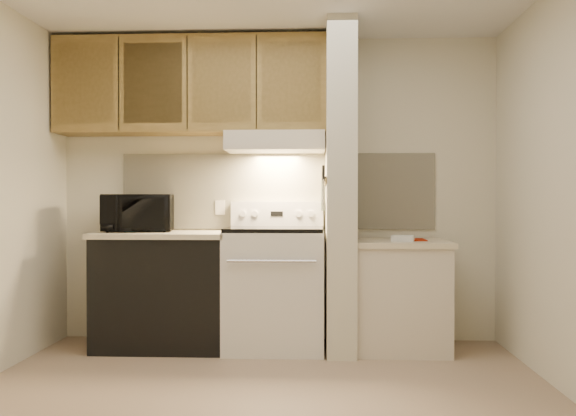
{
  "coord_description": "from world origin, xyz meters",
  "views": [
    {
      "loc": [
        0.32,
        -3.58,
        1.16
      ],
      "look_at": [
        0.12,
        0.75,
        1.11
      ],
      "focal_mm": 38.0,
      "sensor_mm": 36.0,
      "label": 1
    }
  ],
  "objects": [
    {
      "name": "wall_right",
      "position": [
        1.8,
        0.0,
        1.25
      ],
      "size": [
        0.02,
        3.0,
        2.5
      ],
      "primitive_type": "cube",
      "color": "beige",
      "rests_on": "floor"
    },
    {
      "name": "upper_cabinets",
      "position": [
        -0.69,
        1.32,
        2.08
      ],
      "size": [
        2.18,
        0.33,
        0.77
      ],
      "primitive_type": "cube",
      "color": "olive",
      "rests_on": "wall_back"
    },
    {
      "name": "microwave",
      "position": [
        -1.1,
        1.22,
        1.06
      ],
      "size": [
        0.59,
        0.44,
        0.3
      ],
      "primitive_type": "imported",
      "rotation": [
        0.0,
        0.0,
        0.16
      ],
      "color": "black",
      "rests_on": "left_countertop"
    },
    {
      "name": "cooktop",
      "position": [
        0.0,
        1.16,
        0.94
      ],
      "size": [
        0.74,
        0.64,
        0.03
      ],
      "primitive_type": "cube",
      "color": "black",
      "rests_on": "range_body"
    },
    {
      "name": "cab_gap_a",
      "position": [
        -1.23,
        1.16,
        2.08
      ],
      "size": [
        0.01,
        0.01,
        0.73
      ],
      "primitive_type": "cube",
      "color": "black",
      "rests_on": "upper_cabinets"
    },
    {
      "name": "red_folder",
      "position": [
        1.07,
        1.18,
        0.85
      ],
      "size": [
        0.2,
        0.27,
        0.01
      ],
      "primitive_type": "cube",
      "rotation": [
        0.0,
        0.0,
        -0.02
      ],
      "color": "#971A04",
      "rests_on": "right_countertop"
    },
    {
      "name": "teal_jar",
      "position": [
        -1.14,
        1.14,
        0.96
      ],
      "size": [
        0.11,
        0.11,
        0.11
      ],
      "primitive_type": "cylinder",
      "rotation": [
        0.0,
        0.0,
        0.2
      ],
      "color": "#205D5C",
      "rests_on": "left_countertop"
    },
    {
      "name": "knife_handle_e",
      "position": [
        0.38,
        1.25,
        1.37
      ],
      "size": [
        0.02,
        0.02,
        0.1
      ],
      "primitive_type": "cylinder",
      "color": "black",
      "rests_on": "knife_strip"
    },
    {
      "name": "knife_handle_b",
      "position": [
        0.38,
        1.02,
        1.37
      ],
      "size": [
        0.02,
        0.02,
        0.1
      ],
      "primitive_type": "cylinder",
      "color": "black",
      "rests_on": "knife_strip"
    },
    {
      "name": "cab_door_b",
      "position": [
        -0.96,
        1.17,
        2.08
      ],
      "size": [
        0.46,
        0.01,
        0.63
      ],
      "primitive_type": "cube",
      "color": "olive",
      "rests_on": "upper_cabinets"
    },
    {
      "name": "knife_handle_d",
      "position": [
        0.38,
        1.18,
        1.37
      ],
      "size": [
        0.02,
        0.02,
        0.1
      ],
      "primitive_type": "cylinder",
      "color": "black",
      "rests_on": "knife_strip"
    },
    {
      "name": "right_cab_base",
      "position": [
        0.97,
        1.15,
        0.4
      ],
      "size": [
        0.7,
        0.6,
        0.81
      ],
      "primitive_type": "cube",
      "color": "beige",
      "rests_on": "floor"
    },
    {
      "name": "range_knob_left_inner",
      "position": [
        -0.18,
        1.4,
        1.05
      ],
      "size": [
        0.05,
        0.02,
        0.05
      ],
      "primitive_type": "cylinder",
      "rotation": [
        1.57,
        0.0,
        0.0
      ],
      "color": "silver",
      "rests_on": "range_backguard"
    },
    {
      "name": "knife_blade_d",
      "position": [
        0.38,
        1.19,
        1.22
      ],
      "size": [
        0.01,
        0.04,
        0.16
      ],
      "primitive_type": "cube",
      "color": "silver",
      "rests_on": "knife_strip"
    },
    {
      "name": "hood_lip",
      "position": [
        0.0,
        1.07,
        1.58
      ],
      "size": [
        0.78,
        0.04,
        0.06
      ],
      "primitive_type": "cube",
      "color": "beige",
      "rests_on": "range_hood"
    },
    {
      "name": "knife_blade_c",
      "position": [
        0.38,
        1.11,
        1.2
      ],
      "size": [
        0.01,
        0.04,
        0.2
      ],
      "primitive_type": "cube",
      "color": "silver",
      "rests_on": "knife_strip"
    },
    {
      "name": "knife_strip",
      "position": [
        0.39,
        1.1,
        1.32
      ],
      "size": [
        0.02,
        0.42,
        0.04
      ],
      "primitive_type": "cube",
      "color": "black",
      "rests_on": "partition_pillar"
    },
    {
      "name": "knife_handle_c",
      "position": [
        0.38,
        1.11,
        1.37
      ],
      "size": [
        0.02,
        0.02,
        0.1
      ],
      "primitive_type": "cylinder",
      "color": "black",
      "rests_on": "knife_strip"
    },
    {
      "name": "oven_mitt",
      "position": [
        0.38,
        1.32,
        1.2
      ],
      "size": [
        0.03,
        0.1,
        0.25
      ],
      "primitive_type": "cube",
      "color": "gray",
      "rests_on": "partition_pillar"
    },
    {
      "name": "range_backguard",
      "position": [
        0.0,
        1.44,
        1.05
      ],
      "size": [
        0.76,
        0.08,
        0.2
      ],
      "primitive_type": "cube",
      "color": "silver",
      "rests_on": "range_body"
    },
    {
      "name": "dishwasher_front",
      "position": [
        -0.88,
        1.17,
        0.43
      ],
      "size": [
        1.0,
        0.63,
        0.87
      ],
      "primitive_type": "cube",
      "color": "black",
      "rests_on": "floor"
    },
    {
      "name": "range_body",
      "position": [
        0.0,
        1.16,
        0.46
      ],
      "size": [
        0.76,
        0.65,
        0.92
      ],
      "primitive_type": "cube",
      "color": "silver",
      "rests_on": "floor"
    },
    {
      "name": "spoon_rest",
      "position": [
        -1.22,
        1.3,
        0.92
      ],
      "size": [
        0.24,
        0.12,
        0.02
      ],
      "primitive_type": "cube",
      "rotation": [
        0.0,
        0.0,
        0.2
      ],
      "color": "black",
      "rests_on": "left_countertop"
    },
    {
      "name": "cab_door_d",
      "position": [
        0.13,
        1.17,
        2.08
      ],
      "size": [
        0.46,
        0.01,
        0.63
      ],
      "primitive_type": "cube",
      "color": "olive",
      "rests_on": "upper_cabinets"
    },
    {
      "name": "backsplash",
      "position": [
        0.0,
        1.49,
        1.24
      ],
      "size": [
        2.6,
        0.02,
        0.63
      ],
      "primitive_type": "cube",
      "color": "#F4ECCA",
      "rests_on": "wall_back"
    },
    {
      "name": "knife_blade_b",
      "position": [
        0.38,
        1.03,
        1.21
      ],
      "size": [
        0.01,
        0.04,
        0.18
      ],
      "primitive_type": "cube",
      "color": "silver",
      "rests_on": "knife_strip"
    },
    {
      "name": "knife_handle_a",
      "position": [
        0.38,
        0.94,
        1.37
      ],
      "size": [
        0.02,
        0.02,
        0.1
      ],
      "primitive_type": "cylinder",
      "color": "black",
      "rests_on": "knife_strip"
    },
    {
      "name": "pillar_trim",
      "position": [
        0.39,
        1.15,
        1.3
      ],
      "size": [
        0.01,
        0.7,
        0.04
      ],
      "primitive_type": "cube",
      "color": "olive",
      "rests_on": "partition_pillar"
    },
    {
      "name": "floor",
      "position": [
        0.0,
        0.0,
        0.0
      ],
      "size": [
        3.6,
        3.6,
        0.0
      ],
      "primitive_type": "plane",
      "color": "tan",
      "rests_on": "ground"
    },
    {
      "name": "oven_window",
      "position": [
        0.0,
        0.84,
        0.5
      ],
      "size": [
        0.5,
        0.01,
        0.3
      ],
      "primitive_type": "cube",
      "color": "black",
      "rests_on": "range_body"
    },
    {
      "name": "range_hood",
      "position": [
        0.0,
        1.28,
        1.62
      ],
      "size": [
        0.78,
        0.44,
        0.15
      ],
      "primitive_type": "cube",
      "color": "beige",
      "rests_on": "upper_cabinets"
    },
    {
      "name": "cab_gap_c",
      "position": [
        -0.14,
        1.16,
        2.08
      ],
      "size": [
        0.01,
        0.01,
        0.73
      ],
      "primitive_type": "cube",
      "color": "black",
      "rests_on": "upper_cabinets"
    },
    {
      "name": "range_knob_right_inner",
      "position": [
        0.18,
        1.4,
        1.05
      ],
      "size": [
        0.05,
        0.02,
        0.05
      ],
      "primitive_type": "cylinder",
      "rotation": [
        1.57,
        0.0,
        0.0
      ],
      "color": "silver",
      "rests_on": "range_backguard"
    },
    {
      "name": "wall_back",
      "position": [
        0.0,
        1.5,
        1.25
      ],
      "size": [
        3.6,
        2.5,
        0.02
      ],
      "primitive_type": "cube",
      "rotation": [
        1.57,
        0.0,
        0.0
      ],
      "color": "beige",
      "rests_on": "floor"
    },
    {
      "name": "knife_blade_a",
      "position": [
        0.38,
        0.94,
        1.22
      ],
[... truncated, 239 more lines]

